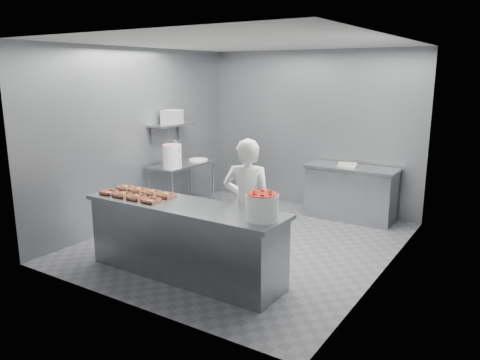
% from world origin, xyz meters
% --- Properties ---
extents(floor, '(4.50, 4.50, 0.00)m').
position_xyz_m(floor, '(0.00, 0.00, 0.00)').
color(floor, '#4C4C51').
rests_on(floor, ground).
extents(ceiling, '(4.50, 4.50, 0.00)m').
position_xyz_m(ceiling, '(0.00, 0.00, 2.80)').
color(ceiling, white).
rests_on(ceiling, wall_back).
extents(wall_back, '(4.00, 0.04, 2.80)m').
position_xyz_m(wall_back, '(0.00, 2.25, 1.40)').
color(wall_back, slate).
rests_on(wall_back, ground).
extents(wall_left, '(0.04, 4.50, 2.80)m').
position_xyz_m(wall_left, '(-2.00, 0.00, 1.40)').
color(wall_left, slate).
rests_on(wall_left, ground).
extents(wall_right, '(0.04, 4.50, 2.80)m').
position_xyz_m(wall_right, '(2.00, 0.00, 1.40)').
color(wall_right, slate).
rests_on(wall_right, ground).
extents(service_counter, '(2.60, 0.70, 0.90)m').
position_xyz_m(service_counter, '(0.00, -1.35, 0.45)').
color(service_counter, slate).
rests_on(service_counter, ground).
extents(prep_table, '(0.60, 1.20, 0.90)m').
position_xyz_m(prep_table, '(-1.65, 0.60, 0.59)').
color(prep_table, slate).
rests_on(prep_table, ground).
extents(back_counter, '(1.50, 0.60, 0.90)m').
position_xyz_m(back_counter, '(0.90, 1.90, 0.45)').
color(back_counter, slate).
rests_on(back_counter, ground).
extents(wall_shelf, '(0.35, 0.90, 0.03)m').
position_xyz_m(wall_shelf, '(-1.82, 0.60, 1.55)').
color(wall_shelf, slate).
rests_on(wall_shelf, wall_left).
extents(tray_0, '(0.19, 0.18, 0.04)m').
position_xyz_m(tray_0, '(-1.11, -1.49, 0.92)').
color(tray_0, tan).
rests_on(tray_0, service_counter).
extents(tray_1, '(0.19, 0.18, 0.06)m').
position_xyz_m(tray_1, '(-0.87, -1.49, 0.92)').
color(tray_1, tan).
rests_on(tray_1, service_counter).
extents(tray_2, '(0.19, 0.18, 0.06)m').
position_xyz_m(tray_2, '(-0.63, -1.49, 0.92)').
color(tray_2, tan).
rests_on(tray_2, service_counter).
extents(tray_3, '(0.19, 0.18, 0.04)m').
position_xyz_m(tray_3, '(-0.39, -1.49, 0.92)').
color(tray_3, tan).
rests_on(tray_3, service_counter).
extents(tray_4, '(0.19, 0.18, 0.06)m').
position_xyz_m(tray_4, '(-1.11, -1.21, 0.92)').
color(tray_4, tan).
rests_on(tray_4, service_counter).
extents(tray_5, '(0.19, 0.18, 0.06)m').
position_xyz_m(tray_5, '(-0.87, -1.21, 0.92)').
color(tray_5, tan).
rests_on(tray_5, service_counter).
extents(tray_6, '(0.19, 0.18, 0.06)m').
position_xyz_m(tray_6, '(-0.63, -1.21, 0.92)').
color(tray_6, tan).
rests_on(tray_6, service_counter).
extents(tray_7, '(0.19, 0.18, 0.06)m').
position_xyz_m(tray_7, '(-0.39, -1.21, 0.92)').
color(tray_7, tan).
rests_on(tray_7, service_counter).
extents(worker, '(0.70, 0.58, 1.65)m').
position_xyz_m(worker, '(0.51, -0.75, 0.83)').
color(worker, white).
rests_on(worker, ground).
extents(strawberry_tub, '(0.35, 0.35, 0.29)m').
position_xyz_m(strawberry_tub, '(1.08, -1.37, 1.05)').
color(strawberry_tub, white).
rests_on(strawberry_tub, service_counter).
extents(glaze_bucket, '(0.32, 0.30, 0.46)m').
position_xyz_m(glaze_bucket, '(-1.53, 0.23, 1.10)').
color(glaze_bucket, white).
rests_on(glaze_bucket, prep_table).
extents(bucket_lid, '(0.36, 0.36, 0.03)m').
position_xyz_m(bucket_lid, '(-1.57, 0.96, 0.91)').
color(bucket_lid, white).
rests_on(bucket_lid, prep_table).
extents(rag, '(0.17, 0.15, 0.02)m').
position_xyz_m(rag, '(-1.51, 0.97, 0.91)').
color(rag, '#CCB28C').
rests_on(rag, prep_table).
extents(appliance, '(0.31, 0.35, 0.23)m').
position_xyz_m(appliance, '(-1.82, 0.59, 1.68)').
color(appliance, gray).
rests_on(appliance, wall_shelf).
extents(paper_stack, '(0.34, 0.27, 0.05)m').
position_xyz_m(paper_stack, '(0.82, 1.90, 0.92)').
color(paper_stack, silver).
rests_on(paper_stack, back_counter).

